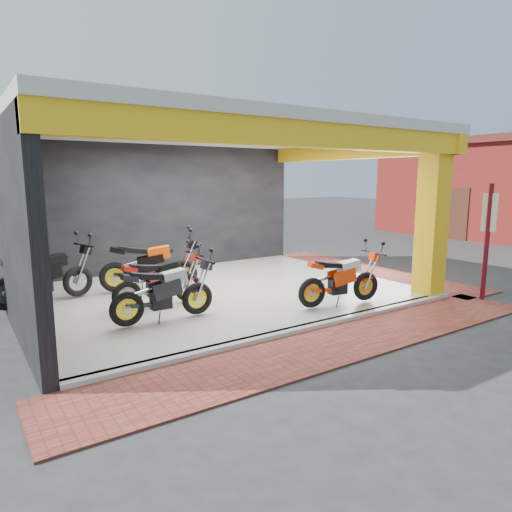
% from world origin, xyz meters
% --- Properties ---
extents(ground, '(80.00, 80.00, 0.00)m').
position_xyz_m(ground, '(0.00, 0.00, 0.00)').
color(ground, '#2D2D30').
rests_on(ground, ground).
extents(showroom_floor, '(8.00, 6.00, 0.10)m').
position_xyz_m(showroom_floor, '(0.00, 2.00, 0.05)').
color(showroom_floor, silver).
rests_on(showroom_floor, ground).
extents(showroom_ceiling, '(8.40, 6.40, 0.20)m').
position_xyz_m(showroom_ceiling, '(0.00, 2.00, 3.60)').
color(showroom_ceiling, beige).
rests_on(showroom_ceiling, corner_column).
extents(back_wall, '(8.20, 0.20, 3.50)m').
position_xyz_m(back_wall, '(0.00, 5.10, 1.75)').
color(back_wall, black).
rests_on(back_wall, ground).
extents(left_wall, '(0.20, 6.20, 3.50)m').
position_xyz_m(left_wall, '(-4.10, 2.00, 1.75)').
color(left_wall, black).
rests_on(left_wall, ground).
extents(corner_column, '(0.50, 0.50, 3.50)m').
position_xyz_m(corner_column, '(3.75, -0.75, 1.75)').
color(corner_column, yellow).
rests_on(corner_column, ground).
extents(header_beam_front, '(8.40, 0.30, 0.40)m').
position_xyz_m(header_beam_front, '(0.00, -1.00, 3.30)').
color(header_beam_front, yellow).
rests_on(header_beam_front, corner_column).
extents(header_beam_right, '(0.30, 6.40, 0.40)m').
position_xyz_m(header_beam_right, '(4.00, 2.00, 3.30)').
color(header_beam_right, yellow).
rests_on(header_beam_right, corner_column).
extents(floor_kerb, '(8.00, 0.20, 0.10)m').
position_xyz_m(floor_kerb, '(0.00, -1.02, 0.05)').
color(floor_kerb, silver).
rests_on(floor_kerb, ground).
extents(paver_front, '(9.00, 1.40, 0.03)m').
position_xyz_m(paver_front, '(0.00, -1.80, 0.01)').
color(paver_front, brown).
rests_on(paver_front, ground).
extents(paver_right, '(1.40, 7.00, 0.03)m').
position_xyz_m(paver_right, '(4.80, 2.00, 0.01)').
color(paver_right, brown).
rests_on(paver_right, ground).
extents(signpost, '(0.10, 0.35, 2.50)m').
position_xyz_m(signpost, '(4.46, -1.61, 1.37)').
color(signpost, '#5C0D17').
rests_on(signpost, ground).
extents(moto_hero, '(2.08, 1.04, 1.22)m').
position_xyz_m(moto_hero, '(2.03, -0.50, 0.71)').
color(moto_hero, '#F23A0A').
rests_on(moto_hero, showroom_floor).
extents(moto_row_a, '(2.03, 0.80, 1.23)m').
position_xyz_m(moto_row_a, '(-1.28, 0.55, 0.72)').
color(moto_row_a, black).
rests_on(moto_row_a, showroom_floor).
extents(moto_row_b, '(1.96, 0.75, 1.19)m').
position_xyz_m(moto_row_b, '(-1.03, 1.49, 0.70)').
color(moto_row_b, red).
rests_on(moto_row_b, showroom_floor).
extents(moto_row_c, '(2.41, 1.61, 1.38)m').
position_xyz_m(moto_row_c, '(-0.68, 2.49, 0.79)').
color(moto_row_c, black).
rests_on(moto_row_c, showroom_floor).
extents(moto_row_d, '(2.31, 1.30, 1.33)m').
position_xyz_m(moto_row_d, '(-2.80, 3.13, 0.76)').
color(moto_row_d, black).
rests_on(moto_row_d, showroom_floor).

